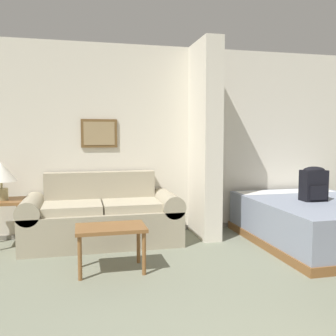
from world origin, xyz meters
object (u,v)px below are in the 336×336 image
Objects in this scene: coffee_table at (111,232)px; backpack at (314,183)px; couch at (102,217)px; table_lamp at (1,174)px; bed at (317,221)px.

backpack is at bearing 8.43° from coffee_table.
couch is 4.30× the size of table_lamp.
table_lamp is 1.06× the size of backpack.
coffee_table is at bearing -171.42° from bed.
backpack is (3.76, -0.70, -0.14)m from table_lamp.
bed is at bearing 13.34° from backpack.
backpack reaches higher than couch.
table_lamp is at bearing 177.98° from couch.
bed is at bearing -10.05° from table_lamp.
backpack is at bearing -166.66° from bed.
couch is at bearing -2.02° from table_lamp.
backpack is (-0.08, -0.02, 0.49)m from bed.
table_lamp is 0.22× the size of bed.
bed is at bearing -13.52° from couch.
coffee_table is 2.60m from backpack.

